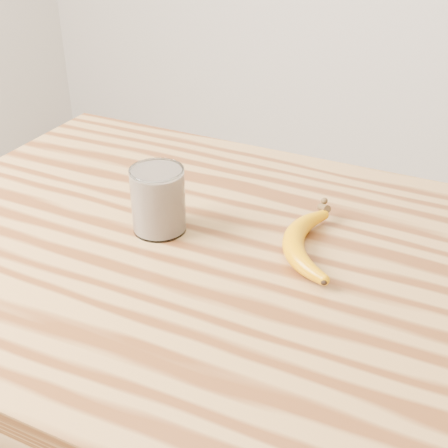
% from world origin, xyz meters
% --- Properties ---
extents(table, '(1.20, 0.80, 0.90)m').
position_xyz_m(table, '(0.00, 0.00, 0.77)').
color(table, olive).
rests_on(table, ground).
extents(smoothie_glass, '(0.09, 0.09, 0.11)m').
position_xyz_m(smoothie_glass, '(-0.16, 0.02, 0.96)').
color(smoothie_glass, white).
rests_on(smoothie_glass, table).
extents(banana, '(0.18, 0.29, 0.03)m').
position_xyz_m(banana, '(0.06, 0.05, 0.92)').
color(banana, '#C57E00').
rests_on(banana, table).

